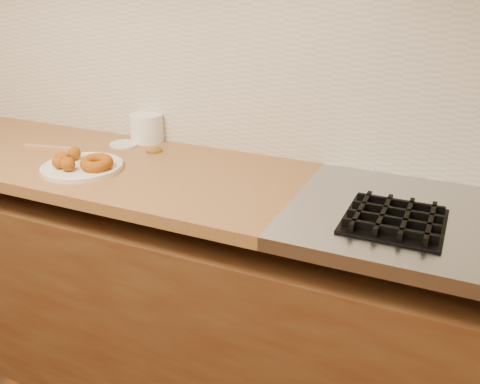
{
  "coord_description": "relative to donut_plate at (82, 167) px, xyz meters",
  "views": [
    {
      "loc": [
        0.93,
        0.33,
        1.51
      ],
      "look_at": [
        0.37,
        1.56,
        0.93
      ],
      "focal_mm": 38.0,
      "sensor_mm": 36.0,
      "label": 1
    }
  ],
  "objects": [
    {
      "name": "ring_donut",
      "position": [
        0.07,
        -0.0,
        0.03
      ],
      "size": [
        0.15,
        0.15,
        0.05
      ],
      "primitive_type": "torus",
      "rotation": [
        0.1,
        0.0,
        0.5
      ],
      "color": "#964F03",
      "rests_on": "donut_plate"
    },
    {
      "name": "wall_back",
      "position": [
        0.23,
        0.42,
        0.44
      ],
      "size": [
        4.0,
        0.02,
        2.7
      ],
      "primitive_type": "cube",
      "color": "#B8AC91",
      "rests_on": "ground"
    },
    {
      "name": "tub_lid",
      "position": [
        -0.03,
        0.28,
        -0.0
      ],
      "size": [
        0.11,
        0.11,
        0.01
      ],
      "primitive_type": "cylinder",
      "rotation": [
        0.0,
        0.0,
        0.0
      ],
      "color": "silver",
      "rests_on": "butcher_block"
    },
    {
      "name": "butcher_block",
      "position": [
        -0.42,
        0.11,
        -0.03
      ],
      "size": [
        2.3,
        0.62,
        0.04
      ],
      "primitive_type": "cube",
      "color": "olive",
      "rests_on": "base_cabinet"
    },
    {
      "name": "brass_jar_lid",
      "position": [
        0.12,
        0.26,
        -0.0
      ],
      "size": [
        0.07,
        0.07,
        0.01
      ],
      "primitive_type": "cylinder",
      "rotation": [
        0.0,
        0.0,
        0.25
      ],
      "color": "#BD8830",
      "rests_on": "butcher_block"
    },
    {
      "name": "fried_dough_chunks",
      "position": [
        -0.04,
        -0.03,
        0.03
      ],
      "size": [
        0.14,
        0.16,
        0.05
      ],
      "color": "#964F03",
      "rests_on": "donut_plate"
    },
    {
      "name": "wooden_utensil",
      "position": [
        -0.26,
        0.11,
        -0.0
      ],
      "size": [
        0.2,
        0.06,
        0.02
      ],
      "primitive_type": "cube",
      "rotation": [
        0.0,
        0.0,
        0.19
      ],
      "color": "#AC7A4D",
      "rests_on": "butcher_block"
    },
    {
      "name": "backsplash",
      "position": [
        0.23,
        0.41,
        0.29
      ],
      "size": [
        3.6,
        0.02,
        0.6
      ],
      "primitive_type": "cube",
      "color": "beige",
      "rests_on": "wall_back"
    },
    {
      "name": "plastic_tub",
      "position": [
        0.02,
        0.36,
        0.05
      ],
      "size": [
        0.15,
        0.15,
        0.11
      ],
      "primitive_type": "cylinder",
      "rotation": [
        0.0,
        0.0,
        -0.19
      ],
      "color": "silver",
      "rests_on": "butcher_block"
    },
    {
      "name": "donut_plate",
      "position": [
        0.0,
        0.0,
        0.0
      ],
      "size": [
        0.27,
        0.27,
        0.02
      ],
      "primitive_type": "cylinder",
      "color": "silver",
      "rests_on": "butcher_block"
    },
    {
      "name": "base_cabinet",
      "position": [
        0.23,
        0.11,
        -0.52
      ],
      "size": [
        3.6,
        0.6,
        0.77
      ],
      "primitive_type": "cube",
      "color": "#553A1D",
      "rests_on": "floor"
    }
  ]
}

